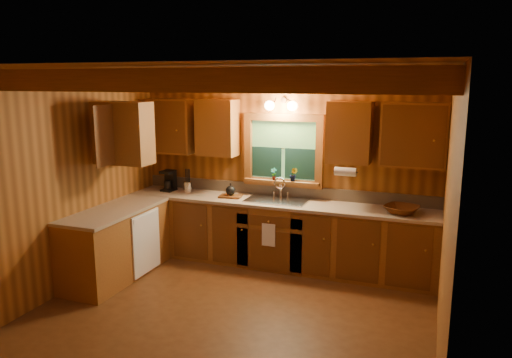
{
  "coord_description": "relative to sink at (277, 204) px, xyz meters",
  "views": [
    {
      "loc": [
        1.97,
        -4.5,
        2.49
      ],
      "look_at": [
        0.0,
        0.8,
        1.35
      ],
      "focal_mm": 34.43,
      "sensor_mm": 36.0,
      "label": 1
    }
  ],
  "objects": [
    {
      "name": "room",
      "position": [
        0.0,
        -1.6,
        0.44
      ],
      "size": [
        4.2,
        4.2,
        4.2
      ],
      "color": "#553014",
      "rests_on": "ground"
    },
    {
      "name": "wall_sconce",
      "position": [
        0.0,
        0.14,
        1.31
      ],
      "size": [
        0.45,
        0.21,
        0.17
      ],
      "color": "black",
      "rests_on": "room"
    },
    {
      "name": "backsplash",
      "position": [
        0.0,
        0.28,
        0.12
      ],
      "size": [
        4.2,
        0.02,
        0.16
      ],
      "primitive_type": "cube",
      "color": "#9F876B",
      "rests_on": "room"
    },
    {
      "name": "potted_plant_left",
      "position": [
        -0.11,
        0.2,
        0.37
      ],
      "size": [
        0.09,
        0.06,
        0.17
      ],
      "primitive_type": "imported",
      "rotation": [
        0.0,
        0.0,
        -0.04
      ],
      "color": "#5B3113",
      "rests_on": "window_sill"
    },
    {
      "name": "sink",
      "position": [
        0.0,
        0.0,
        0.0
      ],
      "size": [
        0.82,
        0.48,
        0.43
      ],
      "color": "silver",
      "rests_on": "countertop"
    },
    {
      "name": "potted_plant_right",
      "position": [
        0.17,
        0.2,
        0.38
      ],
      "size": [
        0.11,
        0.09,
        0.19
      ],
      "primitive_type": "imported",
      "rotation": [
        0.0,
        0.0,
        0.01
      ],
      "color": "#5B3113",
      "rests_on": "window_sill"
    },
    {
      "name": "dishwasher_panel",
      "position": [
        -1.47,
        -0.92,
        -0.43
      ],
      "size": [
        0.02,
        0.6,
        0.8
      ],
      "primitive_type": "cube",
      "color": "white",
      "rests_on": "base_cabinets"
    },
    {
      "name": "upper_cabinets",
      "position": [
        -0.56,
        -0.18,
        0.98
      ],
      "size": [
        4.19,
        1.77,
        0.78
      ],
      "color": "brown",
      "rests_on": "room"
    },
    {
      "name": "ceiling_beams",
      "position": [
        0.0,
        -1.6,
        1.63
      ],
      "size": [
        4.2,
        2.54,
        0.18
      ],
      "color": "brown",
      "rests_on": "room"
    },
    {
      "name": "window",
      "position": [
        0.0,
        0.26,
        0.67
      ],
      "size": [
        1.12,
        0.08,
        1.0
      ],
      "color": "brown",
      "rests_on": "room"
    },
    {
      "name": "wicker_basket",
      "position": [
        1.62,
        -0.09,
        0.09
      ],
      "size": [
        0.51,
        0.51,
        0.1
      ],
      "primitive_type": "imported",
      "rotation": [
        0.0,
        0.0,
        -0.3
      ],
      "color": "#48230C",
      "rests_on": "countertop"
    },
    {
      "name": "window_sill",
      "position": [
        0.0,
        0.22,
        0.26
      ],
      "size": [
        1.06,
        0.14,
        0.04
      ],
      "primitive_type": "cube",
      "color": "brown",
      "rests_on": "room"
    },
    {
      "name": "countertop",
      "position": [
        -0.48,
        -0.31,
        0.02
      ],
      "size": [
        4.2,
        2.24,
        0.04
      ],
      "color": "tan",
      "rests_on": "base_cabinets"
    },
    {
      "name": "base_cabinets",
      "position": [
        -0.49,
        -0.32,
        -0.43
      ],
      "size": [
        4.2,
        2.22,
        0.86
      ],
      "color": "brown",
      "rests_on": "ground"
    },
    {
      "name": "coffee_maker",
      "position": [
        -1.68,
        0.06,
        0.19
      ],
      "size": [
        0.17,
        0.22,
        0.3
      ],
      "rotation": [
        0.0,
        0.0,
        -0.09
      ],
      "color": "black",
      "rests_on": "countertop"
    },
    {
      "name": "paper_towel_roll",
      "position": [
        0.92,
        -0.07,
        0.51
      ],
      "size": [
        0.27,
        0.11,
        0.11
      ],
      "primitive_type": "cylinder",
      "rotation": [
        0.0,
        1.57,
        0.0
      ],
      "color": "white",
      "rests_on": "upper_cabinets"
    },
    {
      "name": "cutting_board",
      "position": [
        -0.67,
        -0.03,
        0.06
      ],
      "size": [
        0.33,
        0.25,
        0.03
      ],
      "primitive_type": "cube",
      "rotation": [
        0.0,
        0.0,
        0.13
      ],
      "color": "#5B3113",
      "rests_on": "countertop"
    },
    {
      "name": "utensil_crock",
      "position": [
        -1.38,
        0.05,
        0.13
      ],
      "size": [
        0.12,
        0.12,
        0.34
      ],
      "rotation": [
        0.0,
        0.0,
        0.28
      ],
      "color": "silver",
      "rests_on": "countertop"
    },
    {
      "name": "teakettle",
      "position": [
        -0.67,
        -0.03,
        0.14
      ],
      "size": [
        0.13,
        0.13,
        0.17
      ],
      "rotation": [
        0.0,
        0.0,
        -0.18
      ],
      "color": "black",
      "rests_on": "cutting_board"
    },
    {
      "name": "dish_towel",
      "position": [
        0.0,
        -0.34,
        -0.34
      ],
      "size": [
        0.18,
        0.01,
        0.3
      ],
      "primitive_type": "cube",
      "color": "white",
      "rests_on": "base_cabinets"
    }
  ]
}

